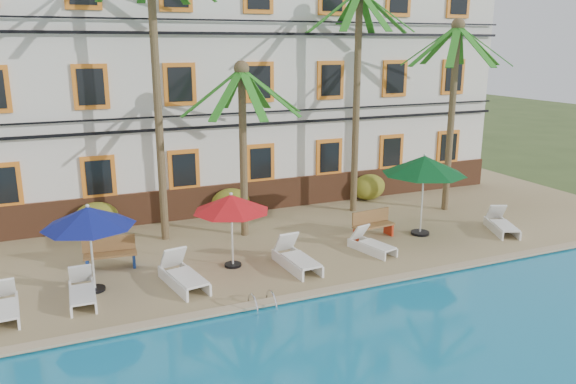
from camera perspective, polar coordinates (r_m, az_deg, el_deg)
name	(u,v)px	position (r m, az deg, el deg)	size (l,w,h in m)	color
ground	(298,290)	(15.84, 1.03, -9.95)	(100.00, 100.00, 0.00)	#384C23
pool_deck	(241,232)	(20.13, -4.82, -4.11)	(30.00, 12.00, 0.25)	tan
pool_coping	(312,294)	(14.98, 2.47, -10.29)	(30.00, 0.35, 0.06)	tan
hotel_building	(199,76)	(23.87, -8.98, 11.60)	(25.40, 6.44, 10.22)	silver
palm_b	(155,60)	(18.44, -13.35, 12.94)	(4.07, 4.07, 9.39)	brown
palm_c	(243,123)	(18.61, -4.63, 6.95)	(4.07, 4.07, 5.88)	brown
palm_d	(357,71)	(21.48, 7.06, 12.08)	(4.07, 4.07, 8.51)	brown
palm_e	(453,90)	(22.44, 16.45, 9.95)	(4.07, 4.07, 7.32)	brown
shrub_left	(96,218)	(20.59, -18.89, -2.48)	(1.50, 0.90, 1.10)	#2B5418
shrub_mid	(231,203)	(21.43, -5.85, -1.07)	(1.50, 0.90, 1.10)	#2B5418
shrub_right	(369,187)	(23.88, 8.20, 0.50)	(1.50, 0.90, 1.10)	#2B5418
umbrella_blue	(88,217)	(15.37, -19.62, -2.43)	(2.40, 2.40, 2.41)	black
umbrella_red	(231,204)	(16.24, -5.79, -1.18)	(2.26, 2.26, 2.27)	black
umbrella_green	(424,165)	(19.39, 13.67, 2.63)	(2.85, 2.85, 2.85)	black
lounger_a	(4,306)	(15.37, -26.86, -10.33)	(0.72, 1.76, 0.82)	white
lounger_b	(82,291)	(15.46, -20.19, -9.44)	(0.67, 1.77, 0.83)	white
lounger_c	(183,275)	(15.66, -10.63, -8.28)	(1.06, 2.10, 0.95)	white
lounger_d	(296,258)	(16.58, 0.82, -6.70)	(0.84, 2.02, 0.93)	white
lounger_e	(371,244)	(18.03, 8.46, -5.23)	(0.97, 1.75, 0.78)	white
lounger_f	(501,224)	(21.04, 20.87, -3.06)	(1.31, 1.94, 0.86)	white
bench_left	(110,252)	(17.32, -17.61, -5.87)	(1.54, 0.62, 0.93)	olive
bench_right	(372,224)	(19.28, 8.56, -3.22)	(1.54, 0.62, 0.93)	olive
pool_ladder	(262,306)	(14.40, -2.63, -11.50)	(0.54, 0.74, 0.74)	silver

